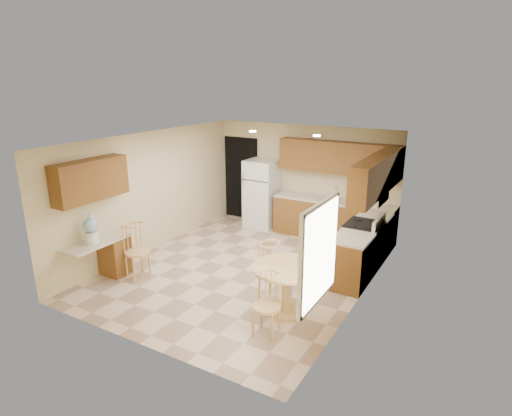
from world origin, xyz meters
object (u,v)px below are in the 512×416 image
Objects in this scene: refrigerator at (262,194)px; chair_desk at (132,247)px; water_crock at (91,230)px; dining_table at (287,283)px; stove at (362,246)px; chair_table_a at (270,269)px; chair_table_b at (263,301)px.

refrigerator reaches higher than chair_desk.
water_crock is at bearing -23.54° from chair_desk.
stove is at bearing 76.50° from dining_table.
chair_table_a is at bearing -113.91° from stove.
dining_table is (-0.52, -2.19, 0.05)m from stove.
refrigerator reaches higher than stove.
refrigerator is 4.15m from dining_table.
chair_table_a is at bearing -73.63° from chair_table_b.
stove reaches higher than chair_table_a.
chair_table_a is (-0.38, 0.15, 0.09)m from dining_table.
water_crock reaches higher than stove.
stove is 1.01× the size of dining_table.
stove is 2.23m from chair_table_a.
stove is 1.18× the size of chair_table_b.
refrigerator reaches higher than dining_table.
chair_desk is (-0.60, -3.69, -0.22)m from refrigerator.
chair_table_b is 2.98m from chair_desk.
refrigerator is 1.78× the size of chair_table_b.
stove is 1.10× the size of chair_table_a.
water_crock reaches higher than chair_table_b.
water_crock reaches higher than chair_desk.
chair_table_a is (1.97, -3.25, -0.22)m from refrigerator.
dining_table is (2.35, -3.41, -0.31)m from refrigerator.
water_crock is (-0.45, -0.48, 0.40)m from chair_desk.
chair_desk is at bearing -75.52° from chair_table_a.
refrigerator is 1.66× the size of chair_table_a.
chair_desk reaches higher than dining_table.
chair_table_a is at bearing 157.60° from dining_table.
chair_table_b reaches higher than dining_table.
stove is 4.27m from chair_desk.
dining_table is at bearing 12.78° from water_crock.
refrigerator is 3.12× the size of water_crock.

